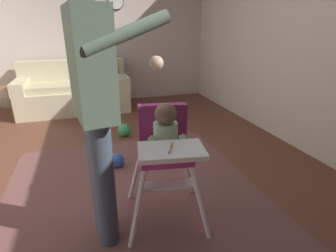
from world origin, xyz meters
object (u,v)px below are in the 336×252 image
adult_standing (95,106)px  wall_clock (116,2)px  high_chair (165,142)px  couch (75,92)px  toy_ball_second (117,160)px  side_table (0,97)px  toy_ball (124,130)px

adult_standing → wall_clock: (0.65, 3.77, 0.88)m
wall_clock → high_chair: bearing=-93.0°
couch → toy_ball_second: size_ratio=12.04×
side_table → toy_ball: bearing=-35.5°
adult_standing → side_table: 3.37m
high_chair → side_table: high_chair is taller
toy_ball_second → couch: bearing=100.3°
couch → toy_ball_second: bearing=10.3°
adult_standing → couch: bearing=85.4°
couch → toy_ball: couch is taller
high_chair → toy_ball: 1.82m
couch → high_chair: size_ratio=1.95×
adult_standing → toy_ball_second: bearing=70.1°
toy_ball → side_table: bearing=144.5°
side_table → toy_ball_second: bearing=-53.5°
couch → adult_standing: adult_standing is taller
couch → toy_ball_second: 2.38m
toy_ball_second → side_table: size_ratio=0.29×
adult_standing → toy_ball_second: size_ratio=11.16×
toy_ball → wall_clock: size_ratio=0.62×
couch → high_chair: bearing=12.0°
adult_standing → wall_clock: 3.93m
couch → wall_clock: (0.88, 0.48, 1.51)m
high_chair → side_table: (-1.79, 2.97, -0.26)m
side_table → wall_clock: (1.98, 0.74, 1.47)m
wall_clock → adult_standing: bearing=-99.8°
toy_ball → side_table: 2.14m
couch → side_table: size_ratio=3.55×
toy_ball_second → wall_clock: 3.35m
toy_ball_second → wall_clock: wall_clock is taller
adult_standing → toy_ball_second: 1.33m
side_table → wall_clock: wall_clock is taller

